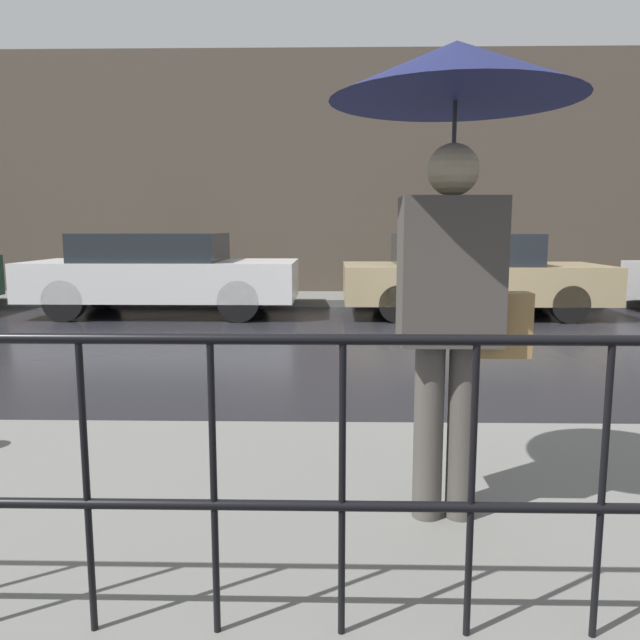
{
  "coord_description": "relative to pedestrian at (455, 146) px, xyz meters",
  "views": [
    {
      "loc": [
        -1.96,
        -8.19,
        1.52
      ],
      "look_at": [
        -2.07,
        -2.79,
        0.73
      ],
      "focal_mm": 35.0,
      "sensor_mm": 36.0,
      "label": 1
    }
  ],
  "objects": [
    {
      "name": "car_tan",
      "position": [
        1.85,
        8.08,
        -1.15
      ],
      "size": [
        4.49,
        1.92,
        1.43
      ],
      "color": "tan",
      "rests_on": "ground_plane"
    },
    {
      "name": "pedestrian",
      "position": [
        0.0,
        0.0,
        0.0
      ],
      "size": [
        1.12,
        1.12,
        2.19
      ],
      "color": "#4C4742",
      "rests_on": "sidewalk_near"
    },
    {
      "name": "car_white",
      "position": [
        -3.57,
        8.08,
        -1.13
      ],
      "size": [
        4.65,
        1.93,
        1.44
      ],
      "color": "silver",
      "rests_on": "ground_plane"
    },
    {
      "name": "building_storefront",
      "position": [
        1.42,
        11.05,
        0.76
      ],
      "size": [
        28.0,
        0.3,
        5.29
      ],
      "color": "#4C4238",
      "rests_on": "ground_plane"
    },
    {
      "name": "sidewalk_far",
      "position": [
        1.42,
        10.05,
        -1.81
      ],
      "size": [
        28.0,
        1.71,
        0.14
      ],
      "color": "slate",
      "rests_on": "ground_plane"
    },
    {
      "name": "ground_plane",
      "position": [
        1.42,
        5.33,
        -1.88
      ],
      "size": [
        80.0,
        80.0,
        0.0
      ],
      "primitive_type": "plane",
      "color": "black"
    },
    {
      "name": "lane_marking",
      "position": [
        1.42,
        5.33,
        -1.88
      ],
      "size": [
        25.2,
        0.12,
        0.01
      ],
      "color": "gold",
      "rests_on": "ground_plane"
    }
  ]
}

